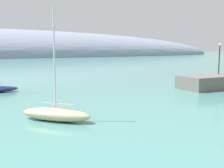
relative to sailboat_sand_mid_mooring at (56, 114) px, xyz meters
name	(u,v)px	position (x,y,z in m)	size (l,w,h in m)	color
sailboat_sand_mid_mooring	(56,114)	(0.00, 0.00, 0.00)	(5.63, 5.43, 9.17)	#C6B284
harbor_lamp_post	(219,55)	(27.40, 9.99, 4.13)	(0.36, 0.36, 4.64)	black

